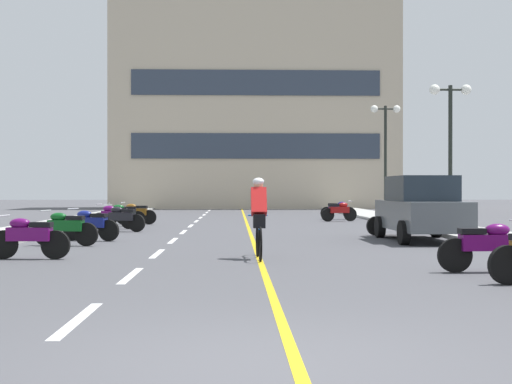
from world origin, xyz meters
TOP-DOWN VIEW (x-y plane):
  - ground_plane at (0.00, 21.00)m, footprint 140.00×140.00m
  - curb_left at (-7.20, 24.00)m, footprint 2.40×72.00m
  - curb_right at (7.20, 24.00)m, footprint 2.40×72.00m
  - lane_dash_0 at (-2.00, 2.00)m, footprint 0.14×2.20m
  - lane_dash_1 at (-2.00, 6.00)m, footprint 0.14×2.20m
  - lane_dash_2 at (-2.00, 10.00)m, footprint 0.14×2.20m
  - lane_dash_3 at (-2.00, 14.00)m, footprint 0.14×2.20m
  - lane_dash_4 at (-2.00, 18.00)m, footprint 0.14×2.20m
  - lane_dash_5 at (-2.00, 22.00)m, footprint 0.14×2.20m
  - lane_dash_6 at (-2.00, 26.00)m, footprint 0.14×2.20m
  - lane_dash_7 at (-2.00, 30.00)m, footprint 0.14×2.20m
  - lane_dash_8 at (-2.00, 34.00)m, footprint 0.14×2.20m
  - lane_dash_9 at (-2.00, 38.00)m, footprint 0.14×2.20m
  - lane_dash_10 at (-2.00, 42.00)m, footprint 0.14×2.20m
  - lane_dash_11 at (-2.00, 46.00)m, footprint 0.14×2.20m
  - centre_line_yellow at (0.25, 24.00)m, footprint 0.12×66.00m
  - office_building at (1.28, 48.37)m, footprint 21.38×6.86m
  - street_lamp_mid at (7.19, 18.27)m, footprint 1.46×0.36m
  - street_lamp_far at (7.07, 28.22)m, footprint 1.46×0.36m
  - parked_car_near at (4.96, 13.71)m, footprint 1.97×4.22m
  - motorcycle_2 at (4.12, 6.26)m, footprint 1.70×0.60m
  - motorcycle_3 at (-4.52, 8.84)m, footprint 1.70×0.60m
  - motorcycle_4 at (-4.59, 12.27)m, footprint 1.69×0.61m
  - motorcycle_5 at (-4.31, 14.00)m, footprint 1.66×0.74m
  - motorcycle_6 at (4.69, 16.19)m, footprint 1.67×0.71m
  - motorcycle_7 at (-4.12, 18.32)m, footprint 1.64×0.79m
  - motorcycle_8 at (-4.67, 19.94)m, footprint 1.70×0.60m
  - motorcycle_9 at (-4.59, 21.63)m, footprint 1.70×0.60m
  - motorcycle_10 at (-4.34, 23.27)m, footprint 1.70×0.60m
  - motorcycle_11 at (4.45, 25.74)m, footprint 1.67×0.70m
  - motorcycle_12 at (4.70, 27.74)m, footprint 1.65×0.77m
  - cyclist_rider at (0.24, 8.79)m, footprint 0.42×1.77m

SIDE VIEW (x-z plane):
  - ground_plane at x=0.00m, z-range 0.00..0.00m
  - lane_dash_0 at x=-2.00m, z-range 0.00..0.01m
  - lane_dash_1 at x=-2.00m, z-range 0.00..0.01m
  - lane_dash_2 at x=-2.00m, z-range 0.00..0.01m
  - lane_dash_3 at x=-2.00m, z-range 0.00..0.01m
  - lane_dash_4 at x=-2.00m, z-range 0.00..0.01m
  - lane_dash_5 at x=-2.00m, z-range 0.00..0.01m
  - lane_dash_6 at x=-2.00m, z-range 0.00..0.01m
  - lane_dash_7 at x=-2.00m, z-range 0.00..0.01m
  - lane_dash_8 at x=-2.00m, z-range 0.00..0.01m
  - lane_dash_9 at x=-2.00m, z-range 0.00..0.01m
  - lane_dash_10 at x=-2.00m, z-range 0.00..0.01m
  - lane_dash_11 at x=-2.00m, z-range 0.00..0.01m
  - centre_line_yellow at x=0.25m, z-range 0.00..0.01m
  - curb_left at x=-7.20m, z-range 0.00..0.12m
  - curb_right at x=7.20m, z-range 0.00..0.12m
  - motorcycle_2 at x=4.12m, z-range 0.01..0.93m
  - motorcycle_3 at x=-4.52m, z-range 0.01..0.93m
  - motorcycle_4 at x=-4.59m, z-range 0.01..0.93m
  - motorcycle_5 at x=-4.31m, z-range 0.01..0.93m
  - motorcycle_6 at x=4.69m, z-range 0.01..0.93m
  - motorcycle_7 at x=-4.12m, z-range 0.01..0.93m
  - motorcycle_8 at x=-4.67m, z-range 0.01..0.93m
  - motorcycle_9 at x=-4.59m, z-range 0.01..0.93m
  - motorcycle_10 at x=-4.34m, z-range 0.01..0.93m
  - motorcycle_11 at x=4.45m, z-range 0.01..0.93m
  - motorcycle_12 at x=4.70m, z-range 0.01..0.93m
  - cyclist_rider at x=0.24m, z-range 0.03..1.74m
  - parked_car_near at x=4.96m, z-range 0.01..1.83m
  - street_lamp_mid at x=7.19m, z-range 1.28..6.23m
  - street_lamp_far at x=7.07m, z-range 1.34..6.77m
  - office_building at x=1.28m, z-range 0.00..15.25m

